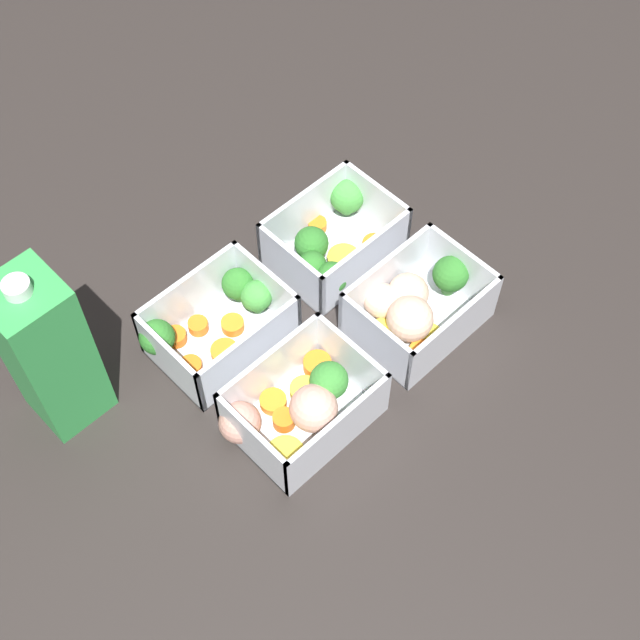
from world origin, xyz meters
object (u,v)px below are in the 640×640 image
Objects in this scene: container_near_right at (414,306)px; juice_carton at (48,352)px; container_far_left at (216,323)px; container_far_right at (333,241)px; container_near_left at (299,406)px.

juice_carton is (-0.32, 0.17, 0.07)m from container_near_right.
container_far_left is 0.16m from container_far_right.
container_near_left and container_near_right have the same top height.
juice_carton is (-0.32, 0.05, 0.07)m from container_far_right.
container_far_right is (-0.00, 0.12, -0.00)m from container_near_right.
container_near_right is at bearing -37.99° from container_far_left.
container_near_left is 1.05× the size of container_far_left.
container_near_left is 0.24m from juice_carton.
container_far_right is at bearing 90.34° from container_near_right.
container_near_right is at bearing -89.66° from container_far_right.
juice_carton is at bearing 151.98° from container_near_right.
container_near_right is 0.37m from juice_carton.
container_near_left is 0.21m from container_far_right.
container_near_left is 1.06× the size of container_far_right.
container_near_right is at bearing -28.02° from juice_carton.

